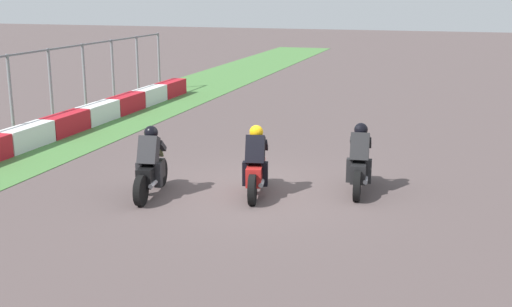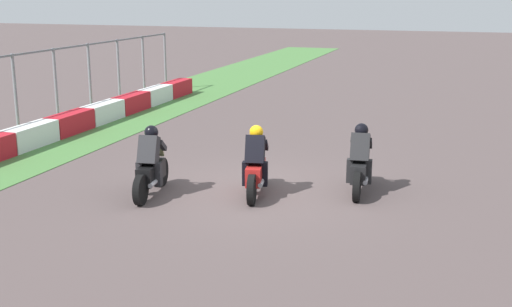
% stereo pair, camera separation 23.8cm
% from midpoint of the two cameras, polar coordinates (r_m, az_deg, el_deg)
% --- Properties ---
extents(ground_plane, '(120.00, 120.00, 0.00)m').
position_cam_midpoint_polar(ground_plane, '(14.52, -0.41, -3.28)').
color(ground_plane, '#534545').
extents(rider_lane_a, '(2.04, 0.56, 1.51)m').
position_cam_midpoint_polar(rider_lane_a, '(14.51, 8.50, -0.89)').
color(rider_lane_a, black).
rests_on(rider_lane_a, ground_plane).
extents(rider_lane_b, '(2.03, 0.64, 1.51)m').
position_cam_midpoint_polar(rider_lane_b, '(14.12, -0.50, -1.15)').
color(rider_lane_b, black).
rests_on(rider_lane_b, ground_plane).
extents(rider_lane_c, '(2.04, 0.60, 1.51)m').
position_cam_midpoint_polar(rider_lane_c, '(14.26, -9.59, -1.20)').
color(rider_lane_c, black).
rests_on(rider_lane_c, ground_plane).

